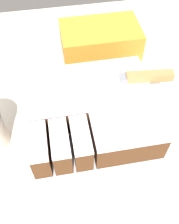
# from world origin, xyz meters

# --- Properties ---
(ground_plane) EXTENTS (8.00, 8.00, 0.00)m
(ground_plane) POSITION_xyz_m (0.00, 0.00, 0.00)
(ground_plane) COLOR #4C4742
(countertop) EXTENTS (1.40, 1.10, 0.90)m
(countertop) POSITION_xyz_m (0.00, 0.00, 0.45)
(countertop) COLOR beige
(countertop) RESTS_ON ground_plane
(cake_board) EXTENTS (0.35, 0.31, 0.01)m
(cake_board) POSITION_xyz_m (-0.00, 0.01, 0.91)
(cake_board) COLOR silver
(cake_board) RESTS_ON countertop
(cake) EXTENTS (0.30, 0.26, 0.08)m
(cake) POSITION_xyz_m (-0.00, 0.02, 0.95)
(cake) COLOR #472814
(cake) RESTS_ON cake_board
(knife) EXTENTS (0.29, 0.05, 0.02)m
(knife) POSITION_xyz_m (0.12, 0.06, 1.00)
(knife) COLOR silver
(knife) RESTS_ON cake
(storage_box) EXTENTS (0.23, 0.14, 0.08)m
(storage_box) POSITION_xyz_m (0.08, 0.28, 0.94)
(storage_box) COLOR orange
(storage_box) RESTS_ON countertop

